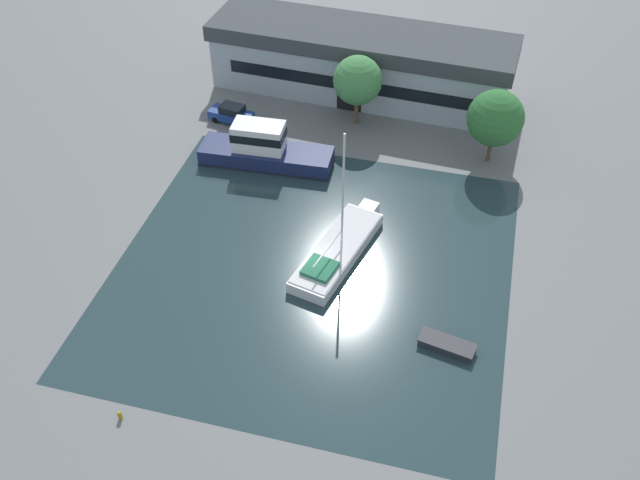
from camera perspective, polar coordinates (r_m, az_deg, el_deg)
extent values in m
plane|color=slate|center=(52.43, -0.59, -2.34)|extent=(440.00, 440.00, 0.00)
cube|color=#23383D|center=(52.43, -0.59, -2.34)|extent=(28.47, 28.63, 0.01)
cube|color=#99A8B2|center=(71.51, 3.24, 13.53)|extent=(28.75, 9.17, 4.96)
cube|color=#383D42|center=(70.02, 3.34, 15.84)|extent=(29.61, 9.45, 1.49)
cube|color=black|center=(68.73, 2.36, 11.56)|extent=(2.40, 0.21, 3.47)
cube|color=black|center=(68.23, 2.38, 12.28)|extent=(24.05, 1.50, 1.24)
cylinder|color=brown|center=(66.99, 2.93, 10.34)|extent=(0.37, 0.37, 2.86)
sphere|color=#428447|center=(65.41, 3.03, 12.64)|extent=(4.44, 4.44, 4.44)
cylinder|color=brown|center=(63.76, 13.41, 7.14)|extent=(0.34, 0.34, 2.54)
sphere|color=#2D6B33|center=(62.10, 13.86, 9.45)|extent=(4.80, 4.80, 4.80)
cube|color=navy|center=(68.03, -7.13, 9.87)|extent=(4.33, 2.36, 0.82)
cube|color=black|center=(67.57, -7.06, 10.37)|extent=(2.35, 1.83, 0.67)
cube|color=black|center=(68.08, -7.86, 10.52)|extent=(0.26, 1.35, 0.53)
cylinder|color=black|center=(68.29, -8.35, 9.49)|extent=(0.62, 0.30, 0.60)
cylinder|color=black|center=(69.36, -7.72, 10.12)|extent=(0.62, 0.30, 0.60)
cylinder|color=black|center=(67.14, -6.46, 9.05)|extent=(0.62, 0.30, 0.60)
cylinder|color=black|center=(68.22, -5.84, 9.69)|extent=(0.62, 0.30, 0.60)
cube|color=silver|center=(53.11, 1.37, -0.94)|extent=(5.25, 10.49, 0.91)
cube|color=silver|center=(56.96, 3.92, 2.50)|extent=(1.60, 1.48, 0.91)
cube|color=silver|center=(52.77, 1.38, -0.55)|extent=(5.04, 10.07, 0.08)
cylinder|color=silver|center=(50.16, 1.86, 3.99)|extent=(0.16, 0.16, 9.51)
cylinder|color=silver|center=(51.00, 0.64, -0.64)|extent=(1.15, 4.44, 0.12)
cube|color=#236647|center=(50.85, -0.02, -2.28)|extent=(2.57, 2.64, 0.30)
cube|color=#19234C|center=(62.27, -4.31, 6.73)|extent=(11.58, 3.84, 1.45)
cube|color=black|center=(62.61, -4.28, 6.30)|extent=(11.70, 3.92, 0.18)
cube|color=white|center=(61.31, -4.92, 8.25)|extent=(4.46, 2.56, 2.39)
cube|color=black|center=(61.18, -4.93, 8.44)|extent=(4.55, 2.63, 0.76)
cube|color=#23282D|center=(47.99, 10.10, -8.29)|extent=(3.79, 1.96, 0.51)
cube|color=#333338|center=(47.76, 10.14, -8.07)|extent=(3.94, 2.06, 0.08)
cylinder|color=olive|center=(45.68, -15.70, -13.43)|extent=(0.26, 0.26, 0.42)
sphere|color=olive|center=(45.44, -15.76, -13.23)|extent=(0.29, 0.29, 0.29)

